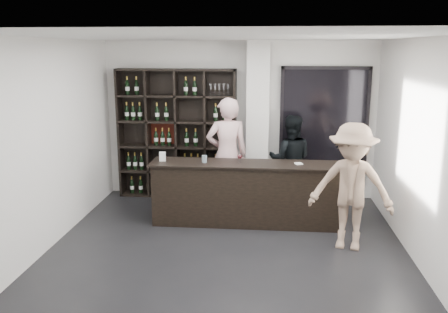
# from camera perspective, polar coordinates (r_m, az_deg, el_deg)

# --- Properties ---
(floor) EXTENTS (5.00, 5.50, 0.01)m
(floor) POSITION_cam_1_polar(r_m,az_deg,el_deg) (6.64, 0.24, -11.72)
(floor) COLOR black
(floor) RESTS_ON ground
(wine_shelf) EXTENTS (2.20, 0.35, 2.40)m
(wine_shelf) POSITION_cam_1_polar(r_m,az_deg,el_deg) (8.88, -5.67, 2.71)
(wine_shelf) COLOR black
(wine_shelf) RESTS_ON floor
(structural_column) EXTENTS (0.40, 0.40, 2.90)m
(structural_column) POSITION_cam_1_polar(r_m,az_deg,el_deg) (8.58, 4.08, 4.09)
(structural_column) COLOR silver
(structural_column) RESTS_ON floor
(glass_panel) EXTENTS (1.60, 0.08, 2.10)m
(glass_panel) POSITION_cam_1_polar(r_m,az_deg,el_deg) (8.86, 11.90, 3.79)
(glass_panel) COLOR black
(glass_panel) RESTS_ON floor
(tasting_counter) EXTENTS (3.05, 0.64, 1.00)m
(tasting_counter) POSITION_cam_1_polar(r_m,az_deg,el_deg) (7.57, 2.79, -4.46)
(tasting_counter) COLOR black
(tasting_counter) RESTS_ON floor
(taster_pink) EXTENTS (0.81, 0.63, 1.97)m
(taster_pink) POSITION_cam_1_polar(r_m,az_deg,el_deg) (8.09, 0.37, 0.20)
(taster_pink) COLOR #CEA3A3
(taster_pink) RESTS_ON floor
(taster_black) EXTENTS (0.81, 0.65, 1.61)m
(taster_black) POSITION_cam_1_polar(r_m,az_deg,el_deg) (8.61, 7.98, -0.35)
(taster_black) COLOR black
(taster_black) RESTS_ON floor
(customer) EXTENTS (1.28, 0.93, 1.78)m
(customer) POSITION_cam_1_polar(r_m,az_deg,el_deg) (6.78, 15.07, -3.56)
(customer) COLOR #987A63
(customer) RESTS_ON floor
(wine_glass) EXTENTS (0.08, 0.08, 0.18)m
(wine_glass) POSITION_cam_1_polar(r_m,az_deg,el_deg) (7.40, 1.91, -0.14)
(wine_glass) COLOR white
(wine_glass) RESTS_ON tasting_counter
(spit_cup) EXTENTS (0.09, 0.09, 0.11)m
(spit_cup) POSITION_cam_1_polar(r_m,az_deg,el_deg) (7.47, -2.38, -0.28)
(spit_cup) COLOR silver
(spit_cup) RESTS_ON tasting_counter
(napkin_stack) EXTENTS (0.13, 0.13, 0.02)m
(napkin_stack) POSITION_cam_1_polar(r_m,az_deg,el_deg) (7.44, 8.96, -0.85)
(napkin_stack) COLOR white
(napkin_stack) RESTS_ON tasting_counter
(card_stand) EXTENTS (0.10, 0.06, 0.15)m
(card_stand) POSITION_cam_1_polar(r_m,az_deg,el_deg) (7.60, -7.42, -0.01)
(card_stand) COLOR white
(card_stand) RESTS_ON tasting_counter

